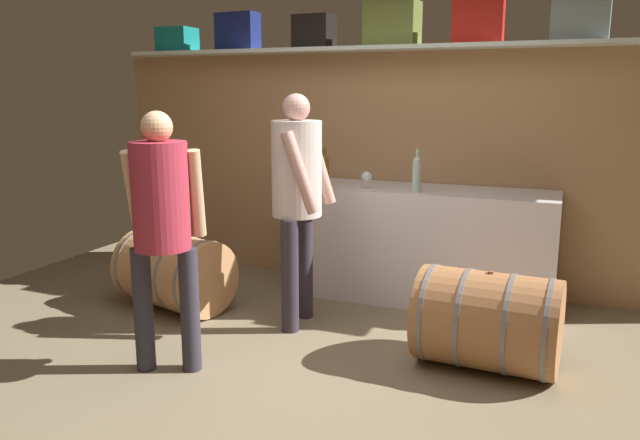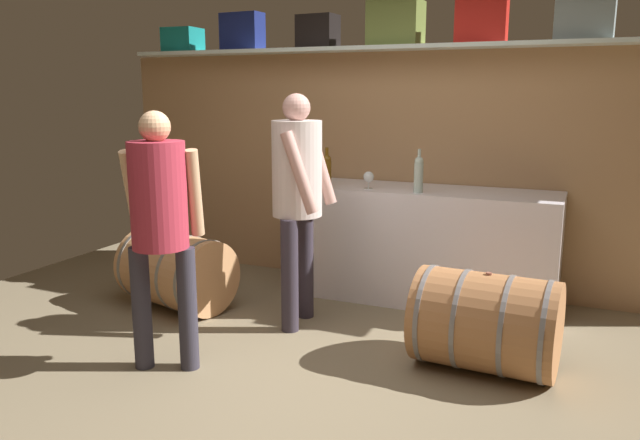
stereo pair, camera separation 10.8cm
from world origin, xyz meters
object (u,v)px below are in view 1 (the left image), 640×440
object	(u,v)px
toolcase_navy	(238,32)
wine_bottle_amber	(324,170)
toolcase_black	(314,32)
toolcase_grey	(581,19)
wine_bottle_clear	(417,173)
work_cabinet	(423,245)
winemaker_pouring	(298,186)
toolcase_red	(478,20)
wine_barrel_far	(488,320)
wine_glass	(367,177)
toolcase_olive	(393,24)
toolcase_teal	(177,40)
tasting_cup	(175,232)
wine_barrel_near	(174,271)
visitor_tasting	(162,215)

from	to	relation	value
toolcase_navy	wine_bottle_amber	xyz separation A→B (m)	(0.97, -0.40, -1.12)
toolcase_navy	toolcase_black	size ratio (longest dim) A/B	1.15
toolcase_black	toolcase_grey	bearing A→B (deg)	3.38
toolcase_navy	wine_bottle_clear	world-z (taller)	toolcase_navy
work_cabinet	winemaker_pouring	distance (m)	1.25
toolcase_red	wine_barrel_far	bearing A→B (deg)	-78.44
toolcase_grey	work_cabinet	xyz separation A→B (m)	(-1.02, -0.22, -1.69)
toolcase_red	wine_glass	world-z (taller)	toolcase_red
toolcase_black	toolcase_olive	size ratio (longest dim) A/B	0.78
toolcase_teal	wine_glass	bearing A→B (deg)	-14.06
work_cabinet	wine_bottle_clear	xyz separation A→B (m)	(-0.03, -0.20, 0.59)
toolcase_black	wine_bottle_clear	size ratio (longest dim) A/B	0.98
wine_glass	winemaker_pouring	size ratio (longest dim) A/B	0.08
wine_glass	wine_barrel_far	world-z (taller)	wine_glass
work_cabinet	winemaker_pouring	world-z (taller)	winemaker_pouring
toolcase_black	wine_bottle_clear	world-z (taller)	toolcase_black
toolcase_olive	tasting_cup	size ratio (longest dim) A/B	5.86
toolcase_red	wine_bottle_amber	xyz separation A→B (m)	(-1.09, -0.40, -1.13)
wine_bottle_clear	tasting_cup	world-z (taller)	wine_bottle_clear
toolcase_teal	toolcase_olive	world-z (taller)	toolcase_olive
wine_bottle_amber	wine_barrel_near	bearing A→B (deg)	-141.26
wine_barrel_far	winemaker_pouring	size ratio (longest dim) A/B	0.52
toolcase_navy	work_cabinet	bearing A→B (deg)	-4.43
toolcase_navy	tasting_cup	distance (m)	1.93
toolcase_grey	visitor_tasting	xyz separation A→B (m)	(-2.14, -2.07, -1.20)
toolcase_teal	toolcase_navy	xyz separation A→B (m)	(0.63, 0.00, 0.05)
wine_barrel_near	wine_barrel_far	world-z (taller)	wine_barrel_far
wine_bottle_clear	wine_glass	distance (m)	0.41
toolcase_grey	winemaker_pouring	world-z (taller)	toolcase_grey
wine_glass	toolcase_navy	bearing A→B (deg)	163.52
toolcase_black	wine_bottle_amber	distance (m)	1.19
wine_bottle_amber	wine_barrel_far	bearing A→B (deg)	-33.49
toolcase_teal	work_cabinet	distance (m)	2.90
tasting_cup	wine_bottle_clear	bearing A→B (deg)	23.65
toolcase_navy	winemaker_pouring	xyz separation A→B (m)	(1.05, -1.10, -1.15)
wine_bottle_amber	toolcase_grey	bearing A→B (deg)	12.45
wine_bottle_clear	wine_glass	xyz separation A→B (m)	(-0.40, 0.03, -0.05)
work_cabinet	wine_glass	bearing A→B (deg)	-158.44
wine_bottle_amber	visitor_tasting	bearing A→B (deg)	-101.57
toolcase_navy	toolcase_black	world-z (taller)	toolcase_navy
wine_bottle_clear	work_cabinet	bearing A→B (deg)	82.47
toolcase_teal	wine_barrel_far	xyz separation A→B (m)	(3.02, -1.34, -1.80)
toolcase_olive	wine_bottle_amber	size ratio (longest dim) A/B	1.32
toolcase_black	tasting_cup	size ratio (longest dim) A/B	4.57
toolcase_black	wine_bottle_amber	world-z (taller)	toolcase_black
toolcase_grey	work_cabinet	world-z (taller)	toolcase_grey
toolcase_teal	work_cabinet	world-z (taller)	toolcase_teal
toolcase_grey	wine_bottle_amber	xyz separation A→B (m)	(-1.80, -0.40, -1.11)
wine_barrel_far	toolcase_olive	bearing A→B (deg)	130.22
toolcase_red	winemaker_pouring	distance (m)	1.89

